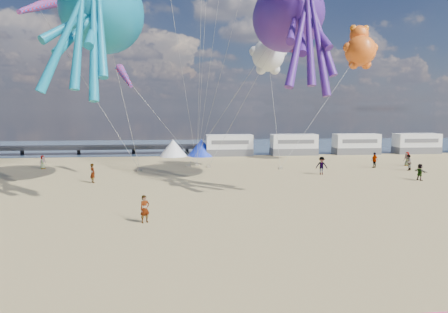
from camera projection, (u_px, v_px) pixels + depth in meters
ground at (199, 264)px, 17.30m from camera, size 120.00×120.00×0.00m
water at (186, 146)px, 71.61m from camera, size 120.00×120.00×0.00m
motorhome_0 at (229, 145)px, 57.24m from camera, size 6.60×2.50×3.00m
motorhome_1 at (294, 145)px, 58.22m from camera, size 6.60×2.50×3.00m
motorhome_2 at (356, 144)px, 59.20m from camera, size 6.60×2.50×3.00m
motorhome_3 at (416, 143)px, 60.18m from camera, size 6.60×2.50×3.00m
tent_white at (173, 148)px, 56.45m from camera, size 4.00×4.00×2.40m
tent_blue at (201, 148)px, 56.86m from camera, size 4.00×4.00×2.40m
standing_person at (145, 209)px, 23.52m from camera, size 0.72×0.65×1.65m
beachgoer_0 at (407, 159)px, 47.12m from camera, size 0.65×0.72×1.64m
beachgoer_1 at (408, 162)px, 43.58m from camera, size 0.99×0.98×1.72m
beachgoer_2 at (322, 166)px, 40.77m from camera, size 1.02×0.86×1.83m
beachgoer_3 at (375, 160)px, 45.49m from camera, size 1.31×1.10×1.77m
beachgoer_4 at (420, 172)px, 37.52m from camera, size 0.60×0.98×1.57m
beachgoer_5 at (93, 173)px, 36.28m from camera, size 1.36×1.64×1.76m
beachgoer_6 at (43, 162)px, 44.59m from camera, size 0.64×0.66×1.53m
sandbag_a at (140, 170)px, 43.01m from camera, size 0.50×0.35×0.22m
sandbag_b at (189, 166)px, 46.36m from camera, size 0.50×0.35×0.22m
sandbag_c at (281, 168)px, 44.37m from camera, size 0.50×0.35×0.22m
sandbag_d at (209, 167)px, 45.61m from camera, size 0.50×0.35×0.22m
sandbag_e at (197, 165)px, 47.03m from camera, size 0.50×0.35×0.22m
kite_octopus_teal at (103, 12)px, 34.10m from camera, size 9.12×12.95×13.61m
kite_octopus_purple at (287, 17)px, 35.63m from camera, size 5.31×11.40×12.79m
kite_panda at (268, 55)px, 42.45m from camera, size 4.46×4.23×5.94m
kite_teddy_orange at (360, 51)px, 48.12m from camera, size 5.45×5.27×6.30m
windsock_left at (38, 6)px, 34.23m from camera, size 1.70×7.50×7.43m
windsock_mid at (277, 42)px, 37.62m from camera, size 3.26×6.22×6.30m
windsock_right at (125, 77)px, 39.40m from camera, size 2.59×4.34×4.35m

